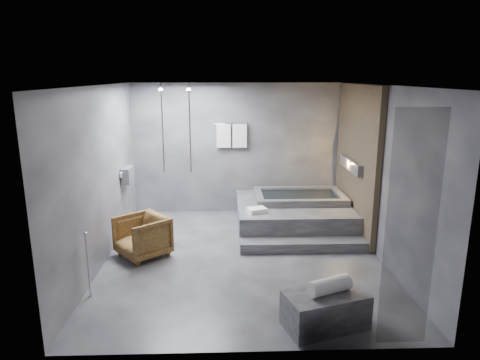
{
  "coord_description": "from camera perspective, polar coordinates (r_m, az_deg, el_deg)",
  "views": [
    {
      "loc": [
        -0.28,
        -6.59,
        2.95
      ],
      "look_at": [
        -0.05,
        0.3,
        1.25
      ],
      "focal_mm": 32.0,
      "sensor_mm": 36.0,
      "label": 1
    }
  ],
  "objects": [
    {
      "name": "tub_step",
      "position": [
        7.56,
        8.43,
        -8.59
      ],
      "size": [
        2.2,
        0.36,
        0.18
      ],
      "primitive_type": "cube",
      "color": "#333336",
      "rests_on": "ground"
    },
    {
      "name": "deck_towel",
      "position": [
        7.85,
        2.28,
        -4.06
      ],
      "size": [
        0.39,
        0.34,
        0.09
      ],
      "primitive_type": "cube",
      "rotation": [
        0.0,
        0.0,
        0.36
      ],
      "color": "white",
      "rests_on": "tub_deck"
    },
    {
      "name": "concrete_bench",
      "position": [
        5.44,
        11.29,
        -16.63
      ],
      "size": [
        1.08,
        0.79,
        0.43
      ],
      "primitive_type": "cube",
      "rotation": [
        0.0,
        0.0,
        0.3
      ],
      "color": "#353537",
      "rests_on": "ground"
    },
    {
      "name": "driftwood_chair",
      "position": [
        7.34,
        -12.89,
        -7.33
      ],
      "size": [
        1.06,
        1.05,
        0.69
      ],
      "primitive_type": "imported",
      "rotation": [
        0.0,
        0.0,
        -0.86
      ],
      "color": "#3F270F",
      "rests_on": "ground"
    },
    {
      "name": "tub_deck",
      "position": [
        8.59,
        7.08,
        -4.62
      ],
      "size": [
        2.2,
        2.0,
        0.5
      ],
      "primitive_type": "cube",
      "color": "#333336",
      "rests_on": "ground"
    },
    {
      "name": "room",
      "position": [
        6.98,
        3.64,
        3.73
      ],
      "size": [
        5.0,
        5.04,
        2.82
      ],
      "color": "#2E2E31",
      "rests_on": "ground"
    },
    {
      "name": "rolled_towel",
      "position": [
        5.31,
        11.88,
        -13.62
      ],
      "size": [
        0.56,
        0.38,
        0.19
      ],
      "primitive_type": "cylinder",
      "rotation": [
        0.0,
        1.57,
        0.4
      ],
      "color": "white",
      "rests_on": "concrete_bench"
    }
  ]
}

